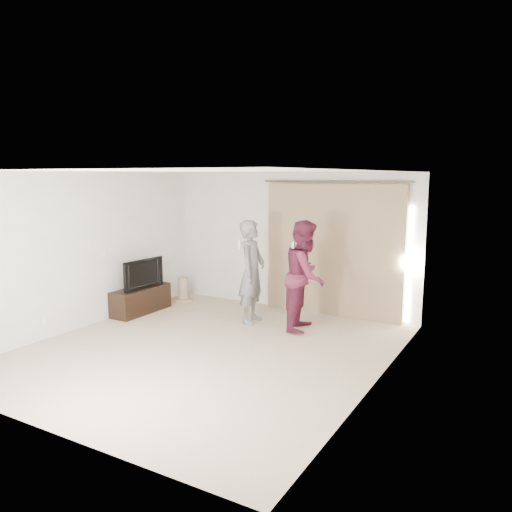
{
  "coord_description": "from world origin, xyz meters",
  "views": [
    {
      "loc": [
        4.12,
        -5.77,
        2.54
      ],
      "look_at": [
        0.14,
        1.2,
        1.25
      ],
      "focal_mm": 35.0,
      "sensor_mm": 36.0,
      "label": 1
    }
  ],
  "objects_px": {
    "tv": "(140,273)",
    "person_woman": "(305,275)",
    "person_man": "(252,272)",
    "tv_console": "(141,300)"
  },
  "relations": [
    {
      "from": "tv",
      "to": "person_woman",
      "type": "height_order",
      "value": "person_woman"
    },
    {
      "from": "person_woman",
      "to": "person_man",
      "type": "bearing_deg",
      "value": -175.06
    },
    {
      "from": "tv_console",
      "to": "tv",
      "type": "xyz_separation_m",
      "value": [
        0.0,
        0.0,
        0.51
      ]
    },
    {
      "from": "person_man",
      "to": "person_woman",
      "type": "relative_size",
      "value": 0.98
    },
    {
      "from": "person_man",
      "to": "tv",
      "type": "bearing_deg",
      "value": -166.4
    },
    {
      "from": "tv",
      "to": "person_woman",
      "type": "relative_size",
      "value": 0.52
    },
    {
      "from": "tv_console",
      "to": "tv",
      "type": "height_order",
      "value": "tv"
    },
    {
      "from": "tv",
      "to": "person_man",
      "type": "distance_m",
      "value": 2.18
    },
    {
      "from": "tv",
      "to": "person_man",
      "type": "bearing_deg",
      "value": -73.21
    },
    {
      "from": "tv_console",
      "to": "person_woman",
      "type": "distance_m",
      "value": 3.22
    }
  ]
}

